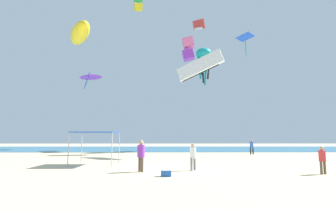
{
  "coord_description": "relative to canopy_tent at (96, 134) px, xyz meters",
  "views": [
    {
      "loc": [
        -0.05,
        -17.57,
        2.19
      ],
      "look_at": [
        0.14,
        12.12,
        5.74
      ],
      "focal_mm": 27.52,
      "sensor_mm": 36.0,
      "label": 1
    }
  ],
  "objects": [
    {
      "name": "kite_diamond_blue",
      "position": [
        18.79,
        22.25,
        16.36
      ],
      "size": [
        3.49,
        3.49,
        3.62
      ],
      "rotation": [
        0.0,
        0.0,
        3.94
      ],
      "color": "blue"
    },
    {
      "name": "kite_delta_purple",
      "position": [
        -7.93,
        24.51,
        10.34
      ],
      "size": [
        4.05,
        4.01,
        3.19
      ],
      "rotation": [
        0.0,
        0.0,
        1.51
      ],
      "color": "purple"
    },
    {
      "name": "person_rightmost",
      "position": [
        3.79,
        -3.66,
        -1.23
      ],
      "size": [
        0.46,
        0.46,
        1.92
      ],
      "rotation": [
        0.0,
        0.0,
        5.26
      ],
      "color": "brown",
      "rests_on": "ground"
    },
    {
      "name": "kite_parafoil_white",
      "position": [
        9.17,
        8.96,
        7.78
      ],
      "size": [
        5.23,
        2.93,
        3.48
      ],
      "rotation": [
        0.0,
        0.0,
        2.73
      ],
      "color": "white"
    },
    {
      "name": "person_leftmost",
      "position": [
        14.35,
        -4.71,
        -1.42
      ],
      "size": [
        0.4,
        0.38,
        1.59
      ],
      "rotation": [
        0.0,
        0.0,
        3.52
      ],
      "color": "brown",
      "rests_on": "ground"
    },
    {
      "name": "kite_box_pink",
      "position": [
        8.33,
        14.26,
        11.63
      ],
      "size": [
        1.74,
        1.5,
        3.27
      ],
      "rotation": [
        0.0,
        0.0,
        4.66
      ],
      "color": "pink"
    },
    {
      "name": "ground",
      "position": [
        5.4,
        -2.16,
        -2.4
      ],
      "size": [
        110.0,
        110.0,
        0.1
      ],
      "primitive_type": "cube",
      "color": "beige"
    },
    {
      "name": "kite_parafoil_red",
      "position": [
        10.92,
        22.99,
        19.03
      ],
      "size": [
        1.67,
        5.4,
        3.29
      ],
      "rotation": [
        0.0,
        0.0,
        4.92
      ],
      "color": "red"
    },
    {
      "name": "person_central",
      "position": [
        15.46,
        11.03,
        -1.33
      ],
      "size": [
        0.46,
        0.41,
        1.73
      ],
      "rotation": [
        0.0,
        0.0,
        0.17
      ],
      "color": "black",
      "rests_on": "ground"
    },
    {
      "name": "person_near_tent",
      "position": [
        7.05,
        -3.05,
        -1.35
      ],
      "size": [
        0.4,
        0.4,
        1.7
      ],
      "rotation": [
        0.0,
        0.0,
        0.76
      ],
      "color": "slate",
      "rests_on": "ground"
    },
    {
      "name": "ocean_strip",
      "position": [
        5.4,
        23.96,
        -2.34
      ],
      "size": [
        110.0,
        18.62,
        0.03
      ],
      "primitive_type": "cube",
      "color": "teal",
      "rests_on": "ground"
    },
    {
      "name": "cooler_box",
      "position": [
        5.34,
        -5.44,
        -2.18
      ],
      "size": [
        0.57,
        0.37,
        0.35
      ],
      "color": "blue",
      "rests_on": "ground"
    },
    {
      "name": "kite_inflatable_yellow",
      "position": [
        -5.26,
        10.55,
        12.32
      ],
      "size": [
        5.21,
        7.01,
        2.63
      ],
      "rotation": [
        0.0,
        0.0,
        5.21
      ],
      "color": "yellow"
    },
    {
      "name": "kite_box_green",
      "position": [
        0.88,
        18.75,
        20.74
      ],
      "size": [
        1.57,
        1.77,
        2.9
      ],
      "rotation": [
        0.0,
        0.0,
        0.27
      ],
      "color": "green"
    },
    {
      "name": "canopy_tent",
      "position": [
        0.0,
        0.0,
        0.0
      ],
      "size": [
        3.12,
        2.91,
        2.48
      ],
      "color": "#B2B2B7",
      "rests_on": "ground"
    },
    {
      "name": "kite_octopus_teal",
      "position": [
        11.08,
        18.48,
        12.07
      ],
      "size": [
        3.31,
        3.31,
        5.63
      ],
      "rotation": [
        0.0,
        0.0,
        5.31
      ],
      "color": "teal"
    }
  ]
}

